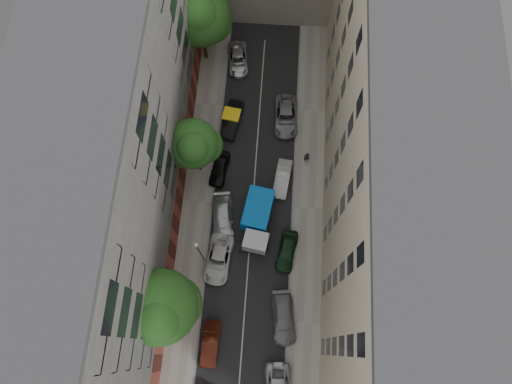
# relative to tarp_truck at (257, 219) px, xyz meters

# --- Properties ---
(ground) EXTENTS (120.00, 120.00, 0.00)m
(ground) POSITION_rel_tarp_truck_xyz_m (-0.60, 1.89, -1.53)
(ground) COLOR #4C4C49
(ground) RESTS_ON ground
(road_surface) EXTENTS (8.00, 44.00, 0.02)m
(road_surface) POSITION_rel_tarp_truck_xyz_m (-0.60, 1.89, -1.52)
(road_surface) COLOR black
(road_surface) RESTS_ON ground
(sidewalk_left) EXTENTS (3.00, 44.00, 0.15)m
(sidewalk_left) POSITION_rel_tarp_truck_xyz_m (-6.10, 1.89, -1.45)
(sidewalk_left) COLOR gray
(sidewalk_left) RESTS_ON ground
(sidewalk_right) EXTENTS (3.00, 44.00, 0.15)m
(sidewalk_right) POSITION_rel_tarp_truck_xyz_m (4.90, 1.89, -1.45)
(sidewalk_right) COLOR gray
(sidewalk_right) RESTS_ON ground
(building_left) EXTENTS (8.00, 44.00, 20.00)m
(building_left) POSITION_rel_tarp_truck_xyz_m (-11.60, 1.89, 8.47)
(building_left) COLOR #4B4846
(building_left) RESTS_ON ground
(building_right) EXTENTS (8.00, 44.00, 20.00)m
(building_right) POSITION_rel_tarp_truck_xyz_m (10.40, 1.89, 8.47)
(building_right) COLOR beige
(building_right) RESTS_ON ground
(tarp_truck) EXTENTS (3.27, 6.32, 2.77)m
(tarp_truck) POSITION_rel_tarp_truck_xyz_m (0.00, 0.00, 0.00)
(tarp_truck) COLOR black
(tarp_truck) RESTS_ON ground
(car_left_1) EXTENTS (1.56, 4.16, 1.36)m
(car_left_1) POSITION_rel_tarp_truck_xyz_m (-3.40, -11.51, -0.85)
(car_left_1) COLOR #4A190E
(car_left_1) RESTS_ON ground
(car_left_2) EXTENTS (2.77, 5.15, 1.37)m
(car_left_2) POSITION_rel_tarp_truck_xyz_m (-3.40, -3.91, -0.84)
(car_left_2) COLOR silver
(car_left_2) RESTS_ON ground
(car_left_3) EXTENTS (2.60, 5.14, 1.43)m
(car_left_3) POSITION_rel_tarp_truck_xyz_m (-3.40, 0.18, -0.81)
(car_left_3) COLOR #B5B6BA
(car_left_3) RESTS_ON ground
(car_left_4) EXTENTS (2.10, 4.12, 1.34)m
(car_left_4) POSITION_rel_tarp_truck_xyz_m (-4.20, 5.29, -0.85)
(car_left_4) COLOR black
(car_left_4) RESTS_ON ground
(car_left_5) EXTENTS (2.27, 4.71, 1.49)m
(car_left_5) POSITION_rel_tarp_truck_xyz_m (-3.40, 10.89, -0.78)
(car_left_5) COLOR black
(car_left_5) RESTS_ON ground
(car_left_6) EXTENTS (2.66, 4.80, 1.27)m
(car_left_6) POSITION_rel_tarp_truck_xyz_m (-3.40, 18.49, -0.89)
(car_left_6) COLOR #B5B5BA
(car_left_6) RESTS_ON ground
(car_right_1) EXTENTS (2.65, 5.13, 1.42)m
(car_right_1) POSITION_rel_tarp_truck_xyz_m (3.00, -8.87, -0.81)
(car_right_1) COLOR slate
(car_right_1) RESTS_ON ground
(car_right_2) EXTENTS (2.32, 4.39, 1.42)m
(car_right_2) POSITION_rel_tarp_truck_xyz_m (3.00, -2.71, -0.81)
(car_right_2) COLOR black
(car_right_2) RESTS_ON ground
(car_right_3) EXTENTS (1.92, 4.25, 1.35)m
(car_right_3) POSITION_rel_tarp_truck_xyz_m (2.20, 4.66, -0.85)
(car_right_3) COLOR silver
(car_right_3) RESTS_ON ground
(car_right_4) EXTENTS (2.62, 5.27, 1.44)m
(car_right_4) POSITION_rel_tarp_truck_xyz_m (2.20, 11.69, -0.81)
(car_right_4) COLOR gray
(car_right_4) RESTS_ON ground
(tree_near) EXTENTS (6.18, 6.03, 10.00)m
(tree_near) POSITION_rel_tarp_truck_xyz_m (-6.90, -9.21, 5.25)
(tree_near) COLOR #382619
(tree_near) RESTS_ON sidewalk_left
(tree_mid) EXTENTS (4.97, 4.65, 8.45)m
(tree_mid) POSITION_rel_tarp_truck_xyz_m (-6.11, 5.32, 4.33)
(tree_mid) COLOR #382619
(tree_mid) RESTS_ON sidewalk_left
(tree_far) EXTENTS (6.29, 6.16, 9.98)m
(tree_far) POSITION_rel_tarp_truck_xyz_m (-6.90, 18.75, 5.20)
(tree_far) COLOR #382619
(tree_far) RESTS_ON sidewalk_left
(lamp_post) EXTENTS (0.36, 0.36, 6.73)m
(lamp_post) POSITION_rel_tarp_truck_xyz_m (-4.80, -3.97, 2.75)
(lamp_post) COLOR #18552E
(lamp_post) RESTS_ON sidewalk_left
(pedestrian) EXTENTS (0.66, 0.47, 1.67)m
(pedestrian) POSITION_rel_tarp_truck_xyz_m (4.54, 7.06, -0.54)
(pedestrian) COLOR black
(pedestrian) RESTS_ON sidewalk_right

